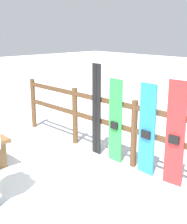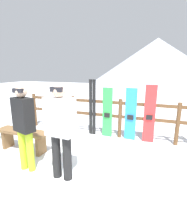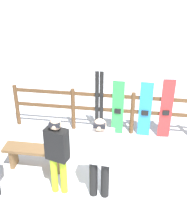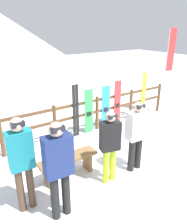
% 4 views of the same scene
% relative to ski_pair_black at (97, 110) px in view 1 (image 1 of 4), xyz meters
% --- Properties ---
extents(ground_plane, '(40.00, 40.00, 0.00)m').
position_rel_ski_pair_black_xyz_m(ground_plane, '(0.79, -1.75, -0.80)').
color(ground_plane, white).
extents(fence, '(5.87, 0.10, 1.08)m').
position_rel_ski_pair_black_xyz_m(fence, '(0.79, 0.06, -0.14)').
color(fence, brown).
rests_on(fence, ground).
extents(ski_pair_black, '(0.20, 0.02, 1.59)m').
position_rel_ski_pair_black_xyz_m(ski_pair_black, '(0.00, 0.00, 0.00)').
color(ski_pair_black, black).
rests_on(ski_pair_black, ground).
extents(snowboard_green, '(0.28, 0.06, 1.38)m').
position_rel_ski_pair_black_xyz_m(snowboard_green, '(0.45, -0.00, -0.11)').
color(snowboard_green, green).
rests_on(snowboard_green, ground).
extents(snowboard_blue, '(0.29, 0.06, 1.39)m').
position_rel_ski_pair_black_xyz_m(snowboard_blue, '(1.09, -0.00, -0.10)').
color(snowboard_blue, '#288CE0').
rests_on(snowboard_blue, ground).
extents(snowboard_red, '(0.28, 0.07, 1.50)m').
position_rel_ski_pair_black_xyz_m(snowboard_red, '(1.56, -0.00, -0.05)').
color(snowboard_red, red).
rests_on(snowboard_red, ground).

